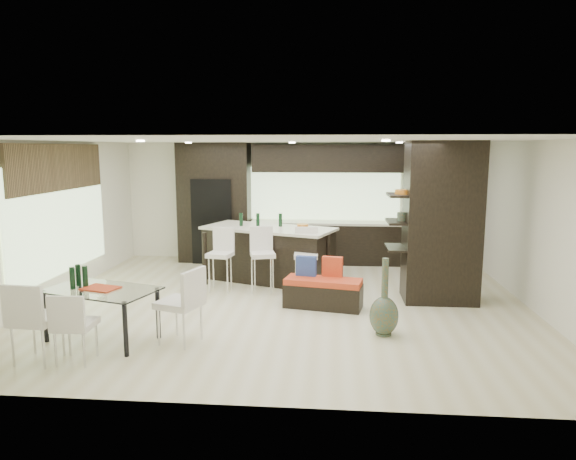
# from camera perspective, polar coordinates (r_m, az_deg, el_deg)

# --- Properties ---
(ground) EXTENTS (8.00, 8.00, 0.00)m
(ground) POSITION_cam_1_polar(r_m,az_deg,el_deg) (8.71, -0.34, -8.12)
(ground) COLOR beige
(ground) RESTS_ON ground
(back_wall) EXTENTS (8.00, 0.02, 2.70)m
(back_wall) POSITION_cam_1_polar(r_m,az_deg,el_deg) (11.88, 1.20, 3.16)
(back_wall) COLOR white
(back_wall) RESTS_ON ground
(left_wall) EXTENTS (0.02, 7.00, 2.70)m
(left_wall) POSITION_cam_1_polar(r_m,az_deg,el_deg) (9.64, -24.76, 0.93)
(left_wall) COLOR white
(left_wall) RESTS_ON ground
(right_wall) EXTENTS (0.02, 7.00, 2.70)m
(right_wall) POSITION_cam_1_polar(r_m,az_deg,el_deg) (8.98, 25.98, 0.31)
(right_wall) COLOR white
(right_wall) RESTS_ON ground
(ceiling) EXTENTS (8.00, 7.00, 0.02)m
(ceiling) POSITION_cam_1_polar(r_m,az_deg,el_deg) (8.32, -0.36, 9.93)
(ceiling) COLOR white
(ceiling) RESTS_ON ground
(window_left) EXTENTS (0.04, 3.20, 1.90)m
(window_left) POSITION_cam_1_polar(r_m,az_deg,el_deg) (9.79, -23.98, 1.10)
(window_left) COLOR #B2D199
(window_left) RESTS_ON left_wall
(window_back) EXTENTS (3.40, 0.04, 1.20)m
(window_back) POSITION_cam_1_polar(r_m,az_deg,el_deg) (11.79, 4.11, 4.08)
(window_back) COLOR #B2D199
(window_back) RESTS_ON back_wall
(stone_accent) EXTENTS (0.08, 3.00, 0.80)m
(stone_accent) POSITION_cam_1_polar(r_m,az_deg,el_deg) (9.71, -24.17, 6.37)
(stone_accent) COLOR brown
(stone_accent) RESTS_ON left_wall
(ceiling_spots) EXTENTS (4.00, 3.00, 0.02)m
(ceiling_spots) POSITION_cam_1_polar(r_m,az_deg,el_deg) (8.57, -0.20, 9.77)
(ceiling_spots) COLOR white
(ceiling_spots) RESTS_ON ceiling
(back_cabinetry) EXTENTS (6.80, 0.68, 2.70)m
(back_cabinetry) POSITION_cam_1_polar(r_m,az_deg,el_deg) (11.53, 3.58, 2.97)
(back_cabinetry) COLOR black
(back_cabinetry) RESTS_ON ground
(refrigerator) EXTENTS (0.90, 0.68, 1.90)m
(refrigerator) POSITION_cam_1_polar(r_m,az_deg,el_deg) (11.83, -8.15, 1.10)
(refrigerator) COLOR black
(refrigerator) RESTS_ON ground
(partition_column) EXTENTS (1.20, 0.80, 2.70)m
(partition_column) POSITION_cam_1_polar(r_m,az_deg,el_deg) (8.96, 16.68, 0.83)
(partition_column) COLOR black
(partition_column) RESTS_ON ground
(kitchen_island) EXTENTS (2.76, 1.91, 1.06)m
(kitchen_island) POSITION_cam_1_polar(r_m,az_deg,el_deg) (10.09, -2.17, -2.63)
(kitchen_island) COLOR black
(kitchen_island) RESTS_ON ground
(stool_left) EXTENTS (0.48, 0.48, 0.93)m
(stool_left) POSITION_cam_1_polar(r_m,az_deg,el_deg) (9.41, -7.54, -3.97)
(stool_left) COLOR silver
(stool_left) RESTS_ON ground
(stool_mid) EXTENTS (0.51, 0.51, 0.95)m
(stool_mid) POSITION_cam_1_polar(r_m,az_deg,el_deg) (9.27, -2.82, -4.03)
(stool_mid) COLOR silver
(stool_mid) RESTS_ON ground
(stool_right) EXTENTS (0.43, 0.43, 0.95)m
(stool_right) POSITION_cam_1_polar(r_m,az_deg,el_deg) (9.20, 2.01, -4.14)
(stool_right) COLOR silver
(stool_right) RESTS_ON ground
(bench) EXTENTS (1.32, 0.72, 0.48)m
(bench) POSITION_cam_1_polar(r_m,az_deg,el_deg) (8.44, 3.93, -7.00)
(bench) COLOR black
(bench) RESTS_ON ground
(floor_vase) EXTENTS (0.52, 0.52, 1.09)m
(floor_vase) POSITION_cam_1_polar(r_m,az_deg,el_deg) (7.26, 10.67, -7.32)
(floor_vase) COLOR #404B36
(floor_vase) RESTS_ON ground
(dining_table) EXTENTS (1.66, 1.22, 0.71)m
(dining_table) POSITION_cam_1_polar(r_m,az_deg,el_deg) (7.45, -19.96, -8.83)
(dining_table) COLOR white
(dining_table) RESTS_ON ground
(chair_near) EXTENTS (0.45, 0.45, 0.82)m
(chair_near) POSITION_cam_1_polar(r_m,az_deg,el_deg) (6.82, -22.53, -10.17)
(chair_near) COLOR silver
(chair_near) RESTS_ON ground
(chair_far) EXTENTS (0.54, 0.54, 0.94)m
(chair_far) POSITION_cam_1_polar(r_m,az_deg,el_deg) (7.00, -26.10, -9.41)
(chair_far) COLOR silver
(chair_far) RESTS_ON ground
(chair_end) EXTENTS (0.65, 0.65, 0.95)m
(chair_end) POSITION_cam_1_polar(r_m,az_deg,el_deg) (7.04, -11.94, -8.53)
(chair_end) COLOR silver
(chair_end) RESTS_ON ground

